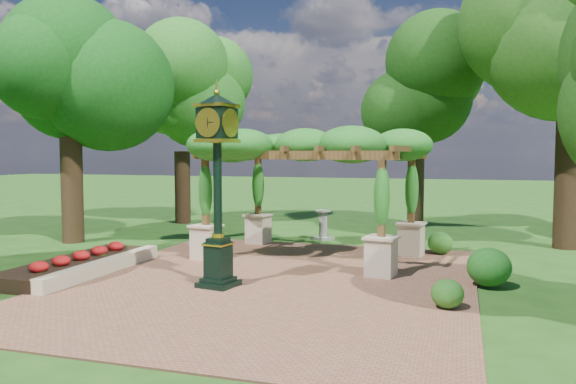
% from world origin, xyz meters
% --- Properties ---
extents(ground, '(120.00, 120.00, 0.00)m').
position_xyz_m(ground, '(0.00, 0.00, 0.00)').
color(ground, '#1E4714').
rests_on(ground, ground).
extents(brick_plaza, '(10.00, 12.00, 0.04)m').
position_xyz_m(brick_plaza, '(0.00, 1.00, 0.02)').
color(brick_plaza, brown).
rests_on(brick_plaza, ground).
extents(border_wall, '(0.35, 5.00, 0.40)m').
position_xyz_m(border_wall, '(-4.60, 0.50, 0.20)').
color(border_wall, '#C6B793').
rests_on(border_wall, ground).
extents(flower_bed, '(1.50, 5.00, 0.36)m').
position_xyz_m(flower_bed, '(-5.50, 0.50, 0.18)').
color(flower_bed, red).
rests_on(flower_bed, ground).
extents(pedestal_clock, '(1.08, 1.08, 4.75)m').
position_xyz_m(pedestal_clock, '(-1.02, 0.06, 2.84)').
color(pedestal_clock, black).
rests_on(pedestal_clock, brick_plaza).
extents(pergola, '(6.92, 4.91, 4.03)m').
position_xyz_m(pergola, '(0.12, 4.44, 3.30)').
color(pergola, beige).
rests_on(pergola, brick_plaza).
extents(sundial, '(0.81, 0.81, 1.12)m').
position_xyz_m(sundial, '(-0.40, 8.24, 0.49)').
color(sundial, gray).
rests_on(sundial, ground).
extents(shrub_front, '(0.87, 0.87, 0.61)m').
position_xyz_m(shrub_front, '(4.36, -0.29, 0.35)').
color(shrub_front, '#265D1A').
rests_on(shrub_front, brick_plaza).
extents(shrub_mid, '(1.36, 1.36, 0.95)m').
position_xyz_m(shrub_mid, '(5.27, 2.02, 0.51)').
color(shrub_mid, '#1B5618').
rests_on(shrub_mid, brick_plaza).
extents(shrub_back, '(1.03, 1.03, 0.71)m').
position_xyz_m(shrub_back, '(3.97, 6.22, 0.39)').
color(shrub_back, '#27641C').
rests_on(shrub_back, brick_plaza).
extents(tree_west_near, '(4.69, 4.69, 9.95)m').
position_xyz_m(tree_west_near, '(-9.02, 4.88, 6.82)').
color(tree_west_near, '#382616').
rests_on(tree_west_near, ground).
extents(tree_west_far, '(4.34, 4.34, 8.65)m').
position_xyz_m(tree_west_far, '(-7.86, 11.16, 5.93)').
color(tree_west_far, '#322013').
rests_on(tree_west_far, ground).
extents(tree_north, '(3.85, 3.85, 8.53)m').
position_xyz_m(tree_north, '(2.63, 13.04, 5.83)').
color(tree_north, '#382816').
rests_on(tree_north, ground).
extents(tree_east_far, '(5.20, 5.20, 11.83)m').
position_xyz_m(tree_east_far, '(8.05, 8.82, 8.11)').
color(tree_east_far, '#302013').
rests_on(tree_east_far, ground).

